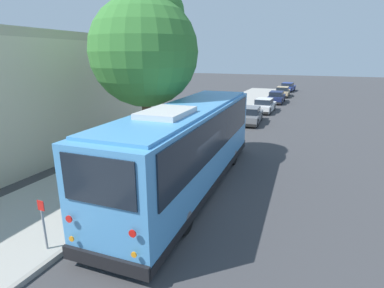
% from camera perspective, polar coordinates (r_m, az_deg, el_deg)
% --- Properties ---
extents(ground_plane, '(160.00, 160.00, 0.00)m').
position_cam_1_polar(ground_plane, '(11.29, -1.52, -10.70)').
color(ground_plane, '#3D3D3F').
extents(sidewalk_slab, '(80.00, 4.43, 0.15)m').
position_cam_1_polar(sidewalk_slab, '(13.28, -17.45, -6.83)').
color(sidewalk_slab, '#A3A099').
rests_on(sidewalk_slab, ground).
extents(curb_strip, '(80.00, 0.14, 0.15)m').
position_cam_1_polar(curb_strip, '(12.00, -8.99, -8.80)').
color(curb_strip, gray).
rests_on(curb_strip, ground).
extents(shuttle_bus, '(11.44, 3.15, 3.51)m').
position_cam_1_polar(shuttle_bus, '(11.71, -0.60, 0.24)').
color(shuttle_bus, '#4C93D1').
rests_on(shuttle_bus, ground).
extents(parked_sedan_gray, '(4.39, 1.92, 1.29)m').
position_cam_1_polar(parked_sedan_gray, '(24.33, 10.96, 5.35)').
color(parked_sedan_gray, slate).
rests_on(parked_sedan_gray, ground).
extents(parked_sedan_white, '(4.26, 1.76, 1.28)m').
position_cam_1_polar(parked_sedan_white, '(29.62, 13.55, 7.12)').
color(parked_sedan_white, silver).
rests_on(parked_sedan_white, ground).
extents(parked_sedan_navy, '(4.55, 1.76, 1.29)m').
position_cam_1_polar(parked_sedan_navy, '(35.92, 15.75, 8.54)').
color(parked_sedan_navy, '#19234C').
rests_on(parked_sedan_navy, ground).
extents(parked_sedan_tan, '(4.36, 1.84, 1.27)m').
position_cam_1_polar(parked_sedan_tan, '(41.80, 16.84, 9.47)').
color(parked_sedan_tan, tan).
rests_on(parked_sedan_tan, ground).
extents(parked_sedan_blue, '(4.56, 2.04, 1.27)m').
position_cam_1_polar(parked_sedan_blue, '(48.30, 17.73, 10.25)').
color(parked_sedan_blue, navy).
rests_on(parked_sedan_blue, ground).
extents(street_tree, '(4.78, 4.78, 8.27)m').
position_cam_1_polar(street_tree, '(13.99, -8.86, 18.22)').
color(street_tree, brown).
rests_on(street_tree, sidewalk_slab).
extents(sign_post_near, '(0.06, 0.22, 1.43)m').
position_cam_1_polar(sign_post_near, '(9.04, -26.41, -13.56)').
color(sign_post_near, gray).
rests_on(sign_post_near, sidewalk_slab).
extents(sign_post_far, '(0.06, 0.22, 1.66)m').
position_cam_1_polar(sign_post_far, '(10.03, -18.99, -8.92)').
color(sign_post_far, gray).
rests_on(sign_post_far, sidewalk_slab).
extents(fire_hydrant, '(0.22, 0.22, 0.81)m').
position_cam_1_polar(fire_hydrant, '(19.08, 2.77, 2.48)').
color(fire_hydrant, red).
rests_on(fire_hydrant, sidewalk_slab).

